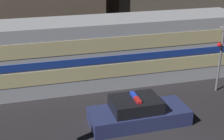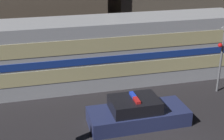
{
  "view_description": "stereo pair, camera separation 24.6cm",
  "coord_description": "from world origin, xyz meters",
  "views": [
    {
      "loc": [
        -5.09,
        -8.45,
        7.79
      ],
      "look_at": [
        -1.01,
        6.19,
        1.76
      ],
      "focal_mm": 50.0,
      "sensor_mm": 36.0,
      "label": 1
    },
    {
      "loc": [
        -4.85,
        -8.52,
        7.79
      ],
      "look_at": [
        -1.01,
        6.19,
        1.76
      ],
      "focal_mm": 50.0,
      "sensor_mm": 36.0,
      "label": 2
    }
  ],
  "objects": [
    {
      "name": "building_left",
      "position": [
        -4.41,
        16.53,
        3.42
      ],
      "size": [
        9.82,
        6.7,
        6.85
      ],
      "color": "brown",
      "rests_on": "ground_plane"
    },
    {
      "name": "police_car",
      "position": [
        -0.47,
        3.58,
        0.53
      ],
      "size": [
        4.66,
        1.87,
        1.42
      ],
      "rotation": [
        0.0,
        0.0,
        -0.0
      ],
      "color": "navy",
      "rests_on": "ground_plane"
    },
    {
      "name": "crossing_signal_near",
      "position": [
        5.16,
        5.71,
        2.33
      ],
      "size": [
        0.78,
        0.31,
        4.05
      ],
      "color": "slate",
      "rests_on": "ground_plane"
    },
    {
      "name": "train",
      "position": [
        -1.59,
        8.8,
        1.96
      ],
      "size": [
        18.8,
        3.03,
        3.91
      ],
      "color": "#B7BABF",
      "rests_on": "ground_plane"
    }
  ]
}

